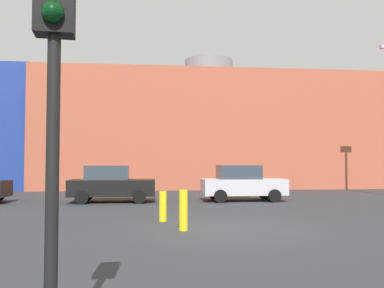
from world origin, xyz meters
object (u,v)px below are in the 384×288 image
(parked_car_1, at_px, (111,184))
(bollard_yellow_1, at_px, (163,206))
(traffic_light_near_left, at_px, (54,50))
(bollard_yellow_0, at_px, (183,210))
(parked_car_2, at_px, (242,183))

(parked_car_1, distance_m, bollard_yellow_1, 6.97)
(traffic_light_near_left, xyz_separation_m, bollard_yellow_1, (1.34, 9.35, -2.42))
(bollard_yellow_0, height_order, bollard_yellow_1, bollard_yellow_0)
(parked_car_1, distance_m, bollard_yellow_0, 8.86)
(parked_car_1, xyz_separation_m, bollard_yellow_1, (2.19, -6.60, -0.38))
(parked_car_2, xyz_separation_m, bollard_yellow_0, (-3.59, -8.44, -0.31))
(bollard_yellow_1, bearing_deg, bollard_yellow_0, -74.84)
(parked_car_1, height_order, bollard_yellow_0, parked_car_1)
(parked_car_2, xyz_separation_m, bollard_yellow_1, (-4.09, -6.60, -0.39))
(bollard_yellow_0, relative_size, bollard_yellow_1, 1.17)
(parked_car_1, height_order, parked_car_2, parked_car_2)
(parked_car_1, bearing_deg, parked_car_2, 0.00)
(bollard_yellow_0, xyz_separation_m, bollard_yellow_1, (-0.50, 1.83, -0.08))
(traffic_light_near_left, relative_size, bollard_yellow_0, 3.55)
(parked_car_1, bearing_deg, traffic_light_near_left, -86.95)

